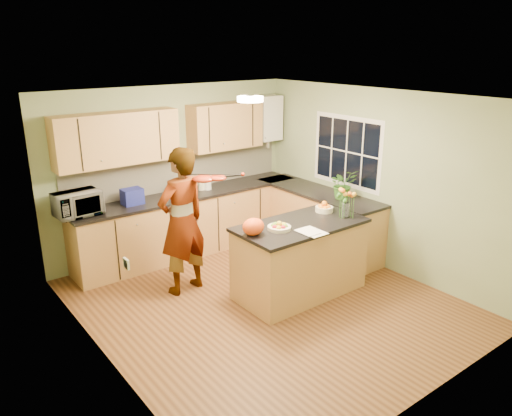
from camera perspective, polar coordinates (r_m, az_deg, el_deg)
floor at (r=6.31m, az=1.08°, el=-10.71°), size 4.50×4.50×0.00m
ceiling at (r=5.55m, az=1.24°, el=12.49°), size 4.00×4.50×0.02m
wall_back at (r=7.63m, az=-9.47°, el=4.32°), size 4.00×0.02×2.50m
wall_front at (r=4.41m, az=19.87°, el=-7.14°), size 4.00×0.02×2.50m
wall_left at (r=4.89m, az=-17.52°, el=-4.33°), size 0.02×4.50×2.50m
wall_right at (r=7.18m, az=13.75°, el=3.16°), size 0.02×4.50×2.50m
back_counter at (r=7.65m, az=-7.44°, el=-1.65°), size 3.64×0.62×0.94m
right_counter at (r=7.74m, az=7.05°, el=-1.40°), size 0.62×2.24×0.94m
splashback at (r=7.67m, az=-8.74°, el=4.06°), size 3.60×0.02×0.52m
upper_cabinets at (r=7.28m, az=-10.30°, el=8.44°), size 3.20×0.34×0.70m
boiler at (r=8.30m, az=1.36°, el=10.24°), size 0.40×0.30×0.86m
window_right at (r=7.48m, az=10.33°, el=6.36°), size 0.01×1.30×1.05m
light_switch at (r=4.36m, az=-14.60°, el=-6.17°), size 0.02×0.09×0.09m
ceiling_lamp at (r=5.79m, az=-0.66°, el=12.35°), size 0.30×0.30×0.07m
peninsula_island at (r=6.36m, az=5.03°, el=-5.76°), size 1.65×0.85×0.95m
fruit_dish at (r=5.95m, az=2.67°, el=-2.10°), size 0.28×0.28×0.10m
orange_bowl at (r=6.63m, az=7.80°, el=0.07°), size 0.23×0.23×0.14m
flower_vase at (r=6.38m, az=10.30°, el=1.40°), size 0.24×0.24×0.44m
orange_bag at (r=5.76m, az=-0.31°, el=-2.14°), size 0.29×0.26×0.20m
papers at (r=5.91m, az=6.40°, el=-2.70°), size 0.24×0.33×0.01m
violinist at (r=6.30m, az=-8.45°, el=-1.54°), size 0.75×0.56×1.89m
violin at (r=6.04m, az=-6.01°, el=3.34°), size 0.69×0.60×0.17m
microwave at (r=6.82m, az=-19.71°, el=0.44°), size 0.59×0.43×0.31m
blue_box at (r=7.10m, az=-13.97°, el=1.29°), size 0.28×0.21×0.22m
kettle at (r=7.36m, az=-8.89°, el=2.31°), size 0.16×0.16×0.30m
jar_cream at (r=7.62m, az=-6.25°, el=2.64°), size 0.11×0.11×0.15m
jar_white at (r=7.63m, az=-5.59°, el=2.80°), size 0.15×0.15×0.19m
potted_plant at (r=7.22m, az=9.90°, el=2.71°), size 0.46×0.43×0.43m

